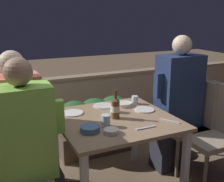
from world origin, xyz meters
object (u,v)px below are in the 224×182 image
(chair_right_far, at_px, (191,115))
(beer_bottle, at_px, (115,107))
(chair_left_near, at_px, (0,169))
(person_green_blouse, at_px, (29,148))
(chair_right_near, at_px, (218,125))
(person_navy_jumper, at_px, (176,104))
(person_coral_top, at_px, (22,131))

(chair_right_far, height_order, beer_bottle, beer_bottle)
(chair_left_near, distance_m, chair_right_far, 1.92)
(person_green_blouse, distance_m, chair_right_near, 1.74)
(person_green_blouse, xyz_separation_m, chair_right_near, (1.74, -0.04, -0.11))
(chair_right_far, height_order, person_navy_jumper, person_navy_jumper)
(chair_right_far, xyz_separation_m, beer_bottle, (-0.96, -0.16, 0.27))
(chair_left_near, height_order, chair_right_near, same)
(person_green_blouse, xyz_separation_m, chair_right_far, (1.69, 0.29, -0.11))
(chair_left_near, xyz_separation_m, chair_right_near, (1.94, -0.04, 0.00))
(chair_left_near, xyz_separation_m, chair_right_far, (1.90, 0.29, 0.00))
(chair_right_near, xyz_separation_m, chair_right_far, (-0.04, 0.34, 0.00))
(chair_right_far, bearing_deg, person_green_blouse, -170.21)
(chair_left_near, distance_m, person_navy_jumper, 1.73)
(chair_left_near, height_order, beer_bottle, beer_bottle)
(person_green_blouse, relative_size, chair_right_far, 1.41)
(person_coral_top, bearing_deg, person_navy_jumper, -1.26)
(person_green_blouse, bearing_deg, chair_right_far, 9.79)
(chair_right_near, distance_m, beer_bottle, 1.05)
(chair_right_near, relative_size, beer_bottle, 3.74)
(chair_right_near, relative_size, chair_right_far, 1.00)
(chair_right_near, bearing_deg, chair_right_far, 97.36)
(chair_right_near, height_order, beer_bottle, beer_bottle)
(chair_right_near, distance_m, person_navy_jumper, 0.44)
(person_coral_top, relative_size, chair_right_near, 1.42)
(chair_left_near, relative_size, person_green_blouse, 0.71)
(chair_right_far, bearing_deg, chair_right_near, -82.64)
(person_navy_jumper, distance_m, beer_bottle, 0.78)
(chair_right_far, distance_m, person_navy_jumper, 0.25)
(person_coral_top, relative_size, chair_right_far, 1.42)
(chair_left_near, relative_size, person_navy_jumper, 0.67)
(person_coral_top, distance_m, chair_right_far, 1.70)
(person_coral_top, bearing_deg, chair_right_far, -1.10)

